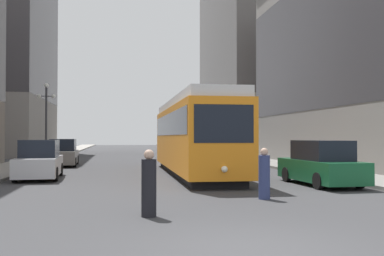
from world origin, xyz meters
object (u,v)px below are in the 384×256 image
at_px(parked_car_left_near, 40,161).
at_px(pedestrian_crossing_far, 264,175).
at_px(transit_bus, 207,137).
at_px(parked_car_left_mid, 63,153).
at_px(pedestrian_crossing_near, 149,185).
at_px(streetcar, 193,134).
at_px(lamp_post_left_far, 46,110).
at_px(parked_car_right_far, 321,164).

xyz_separation_m(parked_car_left_near, pedestrian_crossing_far, (8.16, -8.29, -0.09)).
distance_m(transit_bus, parked_car_left_mid, 11.93).
bearing_deg(parked_car_left_near, pedestrian_crossing_near, -70.57).
xyz_separation_m(pedestrian_crossing_near, pedestrian_crossing_far, (3.81, 2.48, -0.02)).
relative_size(streetcar, transit_bus, 1.23).
distance_m(transit_bus, pedestrian_crossing_near, 25.65).
distance_m(pedestrian_crossing_far, lamp_post_left_far, 25.13).
bearing_deg(parked_car_left_near, lamp_post_left_far, 94.91).
bearing_deg(pedestrian_crossing_near, parked_car_left_near, 146.35).
bearing_deg(pedestrian_crossing_near, parked_car_right_far, 73.27).
xyz_separation_m(parked_car_left_mid, pedestrian_crossing_near, (4.35, -20.07, -0.07)).
bearing_deg(transit_bus, pedestrian_crossing_near, -103.39).
height_order(parked_car_left_mid, pedestrian_crossing_near, parked_car_left_mid).
distance_m(parked_car_left_mid, pedestrian_crossing_far, 19.39).
bearing_deg(parked_car_left_mid, transit_bus, 21.26).
bearing_deg(pedestrian_crossing_near, parked_car_left_mid, 136.58).
xyz_separation_m(parked_car_left_near, lamp_post_left_far, (-1.90, 14.49, 3.23)).
bearing_deg(parked_car_left_near, parked_car_left_mid, 87.45).
bearing_deg(pedestrian_crossing_far, transit_bus, -8.55).
height_order(parked_car_left_near, parked_car_left_mid, same).
xyz_separation_m(parked_car_left_near, parked_car_right_far, (11.78, -4.76, 0.00)).
height_order(parked_car_right_far, pedestrian_crossing_near, parked_car_right_far).
distance_m(streetcar, transit_bus, 13.40).
xyz_separation_m(parked_car_left_near, parked_car_left_mid, (0.00, 9.30, 0.00)).
relative_size(streetcar, pedestrian_crossing_near, 8.79).
distance_m(transit_bus, pedestrian_crossing_far, 22.49).
height_order(pedestrian_crossing_near, pedestrian_crossing_far, pedestrian_crossing_near).
xyz_separation_m(streetcar, pedestrian_crossing_far, (0.68, -9.34, -1.35)).
bearing_deg(streetcar, parked_car_left_mid, 132.91).
distance_m(streetcar, pedestrian_crossing_near, 12.30).
distance_m(streetcar, pedestrian_crossing_far, 9.46).
relative_size(parked_car_left_mid, pedestrian_crossing_near, 2.97).
distance_m(parked_car_right_far, pedestrian_crossing_near, 9.56).
height_order(parked_car_left_mid, pedestrian_crossing_far, parked_car_left_mid).
relative_size(parked_car_left_near, lamp_post_left_far, 0.78).
distance_m(parked_car_right_far, pedestrian_crossing_far, 5.06).
bearing_deg(parked_car_left_mid, lamp_post_left_far, 108.04).
relative_size(streetcar, parked_car_left_mid, 2.96).
height_order(transit_bus, pedestrian_crossing_near, transit_bus).
relative_size(parked_car_right_far, pedestrian_crossing_far, 2.92).
bearing_deg(lamp_post_left_far, parked_car_right_far, -54.61).
height_order(transit_bus, parked_car_right_far, transit_bus).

